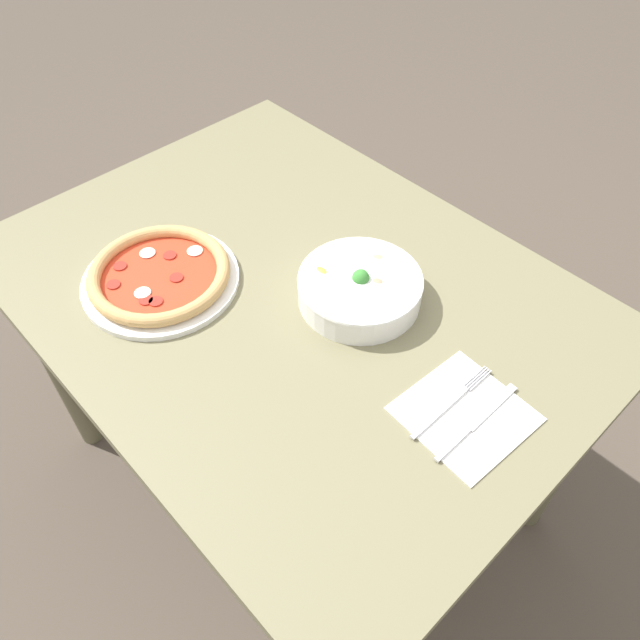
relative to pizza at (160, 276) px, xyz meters
name	(u,v)px	position (x,y,z in m)	size (l,w,h in m)	color
ground_plane	(300,473)	(0.18, 0.17, -0.75)	(8.00, 8.00, 0.00)	#4C4238
dining_table	(293,326)	(0.18, 0.17, -0.13)	(1.15, 0.85, 0.73)	#706B4C
pizza	(160,276)	(0.00, 0.00, 0.00)	(0.30, 0.30, 0.04)	white
bowl	(360,287)	(0.29, 0.25, 0.01)	(0.23, 0.23, 0.07)	white
napkin	(465,414)	(0.59, 0.18, -0.02)	(0.19, 0.19, 0.00)	white
fork	(451,403)	(0.56, 0.18, -0.01)	(0.01, 0.20, 0.00)	silver
knife	(473,425)	(0.61, 0.18, -0.01)	(0.01, 0.20, 0.01)	silver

